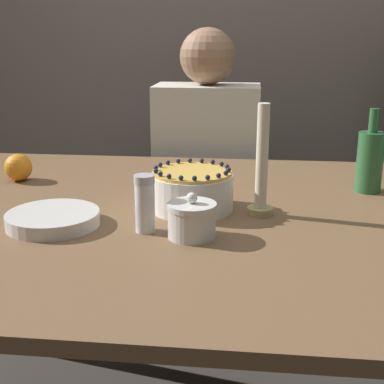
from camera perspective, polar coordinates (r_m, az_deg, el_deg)
name	(u,v)px	position (r m, az deg, el deg)	size (l,w,h in m)	color
wall_behind	(237,11)	(2.65, 4.81, 18.64)	(8.00, 0.05, 2.60)	slate
dining_table	(214,247)	(1.36, 2.34, -5.84)	(1.69, 1.19, 0.78)	brown
cake	(192,190)	(1.33, 0.00, 0.17)	(0.21, 0.21, 0.11)	white
sugar_bowl	(192,220)	(1.15, -0.02, -2.98)	(0.11, 0.11, 0.10)	silver
sugar_shaker	(145,203)	(1.18, -5.05, -1.21)	(0.05, 0.05, 0.13)	white
plate_stack	(53,219)	(1.27, -14.60, -2.78)	(0.21, 0.21, 0.03)	silver
candle	(262,171)	(1.29, 7.44, 2.24)	(0.06, 0.06, 0.27)	tan
bottle	(370,160)	(1.56, 18.45, 3.21)	(0.07, 0.07, 0.23)	#2D6638
orange_fruit_1	(18,167)	(1.68, -18.04, 2.52)	(0.08, 0.08, 0.08)	orange
person_man_blue_shirt	(206,205)	(2.16, 1.55, -1.43)	(0.40, 0.34, 1.22)	#2D2D38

